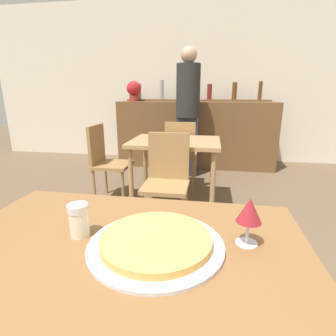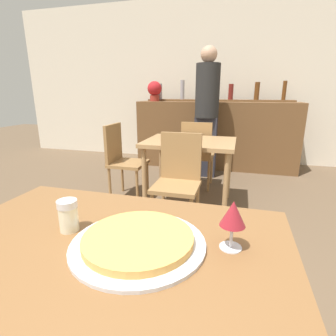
{
  "view_description": "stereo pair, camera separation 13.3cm",
  "coord_description": "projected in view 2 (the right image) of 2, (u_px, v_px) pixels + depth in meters",
  "views": [
    {
      "loc": [
        0.26,
        -0.71,
        1.24
      ],
      "look_at": [
        0.05,
        0.55,
        0.86
      ],
      "focal_mm": 28.0,
      "sensor_mm": 36.0,
      "label": 1
    },
    {
      "loc": [
        0.39,
        -0.69,
        1.24
      ],
      "look_at": [
        0.05,
        0.55,
        0.86
      ],
      "focal_mm": 28.0,
      "sensor_mm": 36.0,
      "label": 2
    }
  ],
  "objects": [
    {
      "name": "wall_back",
      "position": [
        221.0,
        82.0,
        4.64
      ],
      "size": [
        8.0,
        0.05,
        2.8
      ],
      "color": "silver",
      "rests_on": "ground_plane"
    },
    {
      "name": "dining_table_near",
      "position": [
        110.0,
        262.0,
        0.89
      ],
      "size": [
        1.19,
        0.76,
        0.76
      ],
      "color": "brown",
      "rests_on": "ground_plane"
    },
    {
      "name": "dining_table_far",
      "position": [
        190.0,
        149.0,
        2.84
      ],
      "size": [
        0.96,
        0.73,
        0.74
      ],
      "color": "#A87F51",
      "rests_on": "ground_plane"
    },
    {
      "name": "bar_counter",
      "position": [
        215.0,
        135.0,
        4.41
      ],
      "size": [
        2.6,
        0.56,
        1.09
      ],
      "color": "brown",
      "rests_on": "ground_plane"
    },
    {
      "name": "bar_back_shelf",
      "position": [
        216.0,
        97.0,
        4.38
      ],
      "size": [
        2.39,
        0.24,
        0.35
      ],
      "color": "brown",
      "rests_on": "bar_counter"
    },
    {
      "name": "chair_far_side_front",
      "position": [
        178.0,
        176.0,
        2.39
      ],
      "size": [
        0.4,
        0.4,
        0.88
      ],
      "color": "olive",
      "rests_on": "ground_plane"
    },
    {
      "name": "chair_far_side_back",
      "position": [
        197.0,
        151.0,
        3.37
      ],
      "size": [
        0.4,
        0.4,
        0.88
      ],
      "rotation": [
        0.0,
        0.0,
        3.14
      ],
      "color": "olive",
      "rests_on": "ground_plane"
    },
    {
      "name": "chair_far_side_left",
      "position": [
        122.0,
        157.0,
        3.09
      ],
      "size": [
        0.4,
        0.4,
        0.88
      ],
      "rotation": [
        0.0,
        0.0,
        1.57
      ],
      "color": "olive",
      "rests_on": "ground_plane"
    },
    {
      "name": "pizza_tray",
      "position": [
        138.0,
        241.0,
        0.83
      ],
      "size": [
        0.43,
        0.43,
        0.04
      ],
      "color": "silver",
      "rests_on": "dining_table_near"
    },
    {
      "name": "cheese_shaker",
      "position": [
        68.0,
        215.0,
        0.91
      ],
      "size": [
        0.07,
        0.07,
        0.11
      ],
      "color": "beige",
      "rests_on": "dining_table_near"
    },
    {
      "name": "person_standing",
      "position": [
        207.0,
        108.0,
        3.76
      ],
      "size": [
        0.34,
        0.34,
        1.84
      ],
      "color": "#2D2D38",
      "rests_on": "ground_plane"
    },
    {
      "name": "wine_glass",
      "position": [
        233.0,
        215.0,
        0.79
      ],
      "size": [
        0.08,
        0.08,
        0.16
      ],
      "color": "silver",
      "rests_on": "dining_table_near"
    },
    {
      "name": "potted_plant",
      "position": [
        155.0,
        90.0,
        4.43
      ],
      "size": [
        0.24,
        0.24,
        0.33
      ],
      "color": "maroon",
      "rests_on": "bar_counter"
    }
  ]
}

